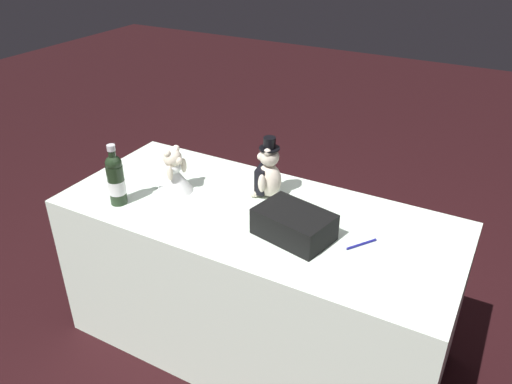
# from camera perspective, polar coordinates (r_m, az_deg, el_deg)

# --- Properties ---
(ground_plane) EXTENTS (12.00, 12.00, 0.00)m
(ground_plane) POSITION_cam_1_polar(r_m,az_deg,el_deg) (2.73, -0.00, -16.43)
(ground_plane) COLOR black
(reception_table) EXTENTS (1.79, 0.77, 0.79)m
(reception_table) POSITION_cam_1_polar(r_m,az_deg,el_deg) (2.46, -0.00, -10.05)
(reception_table) COLOR white
(reception_table) RESTS_ON ground_plane
(teddy_bear_groom) EXTENTS (0.15, 0.16, 0.29)m
(teddy_bear_groom) POSITION_cam_1_polar(r_m,az_deg,el_deg) (2.30, 1.27, 2.08)
(teddy_bear_groom) COLOR beige
(teddy_bear_groom) RESTS_ON reception_table
(teddy_bear_bride) EXTENTS (0.21, 0.17, 0.22)m
(teddy_bear_bride) POSITION_cam_1_polar(r_m,az_deg,el_deg) (2.39, -9.53, 2.26)
(teddy_bear_bride) COLOR white
(teddy_bear_bride) RESTS_ON reception_table
(champagne_bottle) EXTENTS (0.08, 0.08, 0.29)m
(champagne_bottle) POSITION_cam_1_polar(r_m,az_deg,el_deg) (2.32, -15.55, 1.42)
(champagne_bottle) COLOR #1E2F1B
(champagne_bottle) RESTS_ON reception_table
(signing_pen) EXTENTS (0.09, 0.13, 0.01)m
(signing_pen) POSITION_cam_1_polar(r_m,az_deg,el_deg) (2.06, 11.70, -5.82)
(signing_pen) COLOR navy
(signing_pen) RESTS_ON reception_table
(gift_case_black) EXTENTS (0.34, 0.26, 0.12)m
(gift_case_black) POSITION_cam_1_polar(r_m,az_deg,el_deg) (2.05, 4.30, -3.65)
(gift_case_black) COLOR black
(gift_case_black) RESTS_ON reception_table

